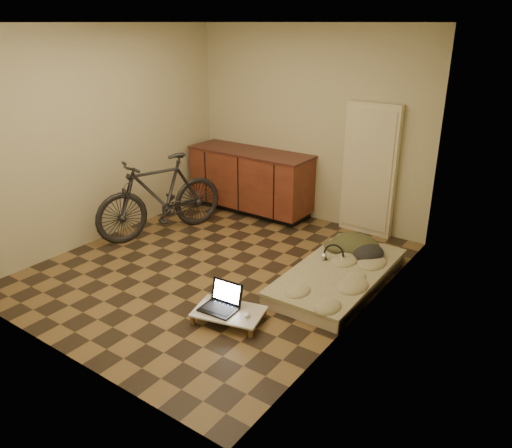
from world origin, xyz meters
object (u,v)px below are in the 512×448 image
Objects in this scene: bicycle at (160,192)px; laptop at (221,303)px; lap_desk at (229,312)px; futon at (338,276)px.

laptop is at bearing -11.25° from bicycle.
lap_desk is at bearing -10.21° from bicycle.
laptop is (-0.09, 0.00, 0.06)m from lap_desk.
laptop reaches higher than futon.
futon is at bearing 22.37° from bicycle.
bicycle is 2.35m from lap_desk.
futon is 1.36m from lap_desk.
lap_desk is at bearing -6.69° from laptop.
futon is at bearing 53.89° from lap_desk.
bicycle reaches higher than laptop.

